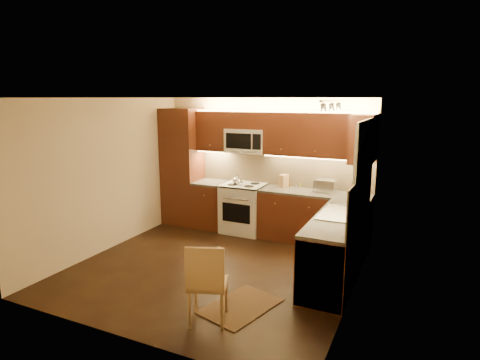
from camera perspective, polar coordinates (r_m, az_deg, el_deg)
The scene contains 37 objects.
floor at distance 6.18m, azimuth -3.50°, elevation -12.27°, with size 4.00×4.00×0.01m, color black.
ceiling at distance 5.65m, azimuth -3.82°, elevation 11.61°, with size 4.00×4.00×0.01m, color beige.
wall_back at distance 7.57m, azimuth 3.61°, elevation 2.10°, with size 4.00×0.01×2.50m, color beige.
wall_front at distance 4.20m, azimuth -16.88°, elevation -6.18°, with size 4.00×0.01×2.50m, color beige.
wall_left at distance 6.95m, azimuth -18.29°, elevation 0.68°, with size 0.01×4.00×2.50m, color beige.
wall_right at distance 5.16m, azimuth 16.29°, elevation -2.86°, with size 0.01×4.00×2.50m, color beige.
pantry at distance 8.07m, azimuth -8.17°, elevation 1.88°, with size 0.70×0.60×2.30m, color #461E0F.
base_cab_back_left at distance 7.89m, azimuth -3.99°, elevation -3.61°, with size 0.62×0.60×0.86m, color #461E0F.
counter_back_left at distance 7.78m, azimuth -4.04°, elevation -0.41°, with size 0.62×0.60×0.04m, color #312F2D.
base_cab_back_right at distance 7.17m, azimuth 10.44°, elevation -5.36°, with size 1.92×0.60×0.86m, color #461E0F.
counter_back_right at distance 7.05m, azimuth 10.57°, elevation -1.86°, with size 1.92×0.60×0.04m, color #312F2D.
base_cab_right at distance 5.83m, azimuth 13.50°, elevation -9.50°, with size 0.60×2.00×0.86m, color #461E0F.
counter_right at distance 5.68m, azimuth 13.71°, elevation -5.26°, with size 0.60×2.00×0.04m, color #312F2D.
dishwasher at distance 5.19m, azimuth 11.89°, elevation -12.12°, with size 0.58×0.60×0.84m, color silver.
backsplash_back at distance 7.45m, azimuth 6.08°, elevation 1.51°, with size 3.30×0.02×0.60m, color tan.
backsplash_right at distance 5.56m, azimuth 16.80°, elevation -2.40°, with size 0.02×2.00×0.60m, color tan.
upper_cab_back_left at distance 7.75m, azimuth -3.69°, elevation 6.98°, with size 0.62×0.35×0.75m, color #461E0F.
upper_cab_back_right at distance 7.01m, azimuth 11.13°, elevation 6.30°, with size 1.92×0.35×0.75m, color #461E0F.
upper_cab_bridge at distance 7.43m, azimuth 1.02°, elevation 8.50°, with size 0.76×0.35×0.31m, color #461E0F.
upper_cab_right_corner at distance 6.45m, azimuth 17.02°, elevation 5.56°, with size 0.35×0.50×0.75m, color #461E0F.
stove at distance 7.56m, azimuth 0.51°, elevation -4.02°, with size 0.76×0.65×0.92m, color silver, non-canonical shape.
microwave at distance 7.44m, azimuth 0.96°, elevation 5.61°, with size 0.76×0.38×0.44m, color silver, non-canonical shape.
window_frame at distance 5.62m, azimuth 17.22°, elevation 1.91°, with size 0.03×1.44×1.24m, color silver.
window_blinds at distance 5.63m, azimuth 17.01°, elevation 1.92°, with size 0.02×1.36×1.16m, color silver.
sink at distance 5.80m, azimuth 14.06°, elevation -3.97°, with size 0.52×0.86×0.15m, color silver, non-canonical shape.
faucet at distance 5.75m, azimuth 15.85°, elevation -3.42°, with size 0.20×0.04×0.30m, color silver, non-canonical shape.
track_light_bar at distance 5.48m, azimuth 12.95°, elevation 10.93°, with size 0.04×1.20×0.03m, color silver.
kettle at distance 7.41m, azimuth -0.43°, elevation 0.06°, with size 0.16×0.16×0.19m, color silver, non-canonical shape.
toaster_oven at distance 7.08m, azimuth 12.08°, elevation -0.80°, with size 0.36×0.27×0.22m, color silver.
knife_block at distance 7.32m, azimuth 6.25°, elevation -0.14°, with size 0.11×0.17×0.23m, color #9B7946.
spice_jar_a at distance 7.38m, azimuth 6.35°, elevation -0.60°, with size 0.05×0.05×0.09m, color silver.
spice_jar_b at distance 7.40m, azimuth 7.11°, elevation -0.60°, with size 0.04×0.04×0.09m, color brown.
spice_jar_c at distance 7.24m, azimuth 8.00°, elevation -0.83°, with size 0.04×0.04×0.10m, color silver.
spice_jar_d at distance 7.35m, azimuth 8.55°, elevation -0.72°, with size 0.04×0.04×0.09m, color olive.
soap_bottle at distance 6.47m, azimuth 17.43°, elevation -2.34°, with size 0.09×0.09×0.20m, color #B0B0B4.
rug at distance 5.11m, azimuth 0.11°, elevation -17.52°, with size 0.64×0.95×0.01m, color black.
dining_chair at distance 4.64m, azimuth -4.58°, elevation -14.23°, with size 0.42×0.42×0.95m, color #9B7946, non-canonical shape.
Camera 1 is at (2.71, -4.95, 2.50)m, focal length 29.97 mm.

